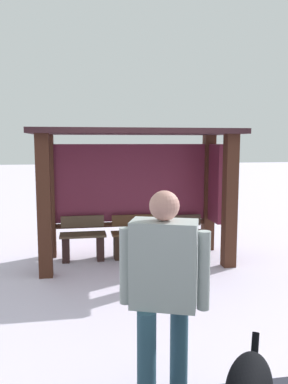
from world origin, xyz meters
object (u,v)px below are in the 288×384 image
at_px(bench_left_inside, 83,242).
at_px(bench_center_inside, 134,240).
at_px(bus_shelter, 139,170).
at_px(person_walking, 164,283).
at_px(bench_right_inside, 182,238).

xyz_separation_m(bench_left_inside, bench_center_inside, (0.88, 0.00, -0.00)).
bearing_deg(bench_center_inside, bus_shelter, -46.58).
height_order(bench_left_inside, person_walking, person_walking).
bearing_deg(bench_right_inside, bench_center_inside, 179.95).
bearing_deg(bench_left_inside, bench_right_inside, -0.02).
height_order(bench_left_inside, bench_right_inside, bench_left_inside).
distance_m(bench_left_inside, bench_right_inside, 1.76).
bearing_deg(bench_center_inside, bench_right_inside, -0.05).
distance_m(bench_right_inside, person_walking, 4.13).
distance_m(bus_shelter, bench_right_inside, 1.48).
bearing_deg(bench_right_inside, person_walking, -107.45).
height_order(bus_shelter, bench_center_inside, bus_shelter).
xyz_separation_m(bus_shelter, person_walking, (-0.42, -3.80, -0.56)).
xyz_separation_m(bus_shelter, bench_left_inside, (-0.96, 0.09, -1.23)).
distance_m(bench_left_inside, bench_center_inside, 0.88).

